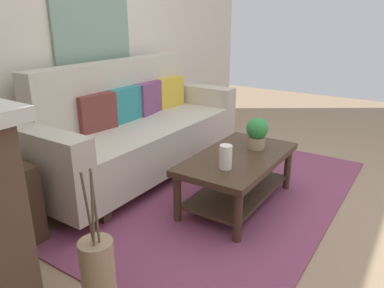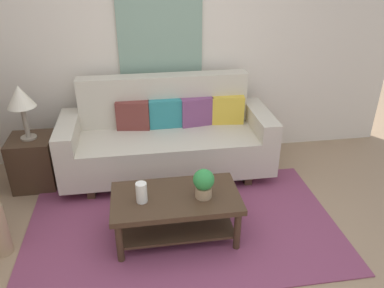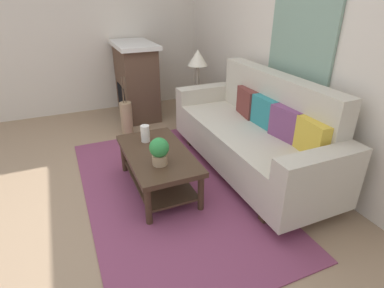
% 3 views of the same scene
% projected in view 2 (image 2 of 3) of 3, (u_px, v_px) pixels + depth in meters
% --- Properties ---
extents(ground_plane, '(9.59, 9.59, 0.00)m').
position_uv_depth(ground_plane, '(191.00, 266.00, 3.12)').
color(ground_plane, '#9E7F60').
extents(wall_back, '(5.59, 0.10, 2.70)m').
position_uv_depth(wall_back, '(163.00, 44.00, 4.28)').
color(wall_back, beige).
rests_on(wall_back, ground_plane).
extents(area_rug, '(2.85, 1.67, 0.01)m').
position_uv_depth(area_rug, '(183.00, 226.00, 3.55)').
color(area_rug, '#843D5B').
rests_on(area_rug, ground_plane).
extents(couch, '(2.27, 0.84, 1.08)m').
position_uv_depth(couch, '(167.00, 139.00, 4.23)').
color(couch, beige).
rests_on(couch, ground_plane).
extents(throw_pillow_maroon, '(0.37, 0.17, 0.32)m').
position_uv_depth(throw_pillow_maroon, '(133.00, 115.00, 4.18)').
color(throw_pillow_maroon, brown).
rests_on(throw_pillow_maroon, couch).
extents(throw_pillow_teal, '(0.36, 0.13, 0.32)m').
position_uv_depth(throw_pillow_teal, '(165.00, 114.00, 4.23)').
color(throw_pillow_teal, teal).
rests_on(throw_pillow_teal, couch).
extents(throw_pillow_plum, '(0.37, 0.17, 0.32)m').
position_uv_depth(throw_pillow_plum, '(197.00, 112.00, 4.27)').
color(throw_pillow_plum, '#7A4270').
rests_on(throw_pillow_plum, couch).
extents(throw_pillow_mustard, '(0.37, 0.16, 0.32)m').
position_uv_depth(throw_pillow_mustard, '(228.00, 110.00, 4.32)').
color(throw_pillow_mustard, gold).
rests_on(throw_pillow_mustard, couch).
extents(coffee_table, '(1.10, 0.60, 0.43)m').
position_uv_depth(coffee_table, '(176.00, 207.00, 3.31)').
color(coffee_table, '#422D1E').
rests_on(coffee_table, ground_plane).
extents(tabletop_vase, '(0.09, 0.09, 0.18)m').
position_uv_depth(tabletop_vase, '(142.00, 192.00, 3.15)').
color(tabletop_vase, white).
rests_on(tabletop_vase, coffee_table).
extents(potted_plant_tabletop, '(0.18, 0.18, 0.26)m').
position_uv_depth(potted_plant_tabletop, '(204.00, 183.00, 3.19)').
color(potted_plant_tabletop, tan).
rests_on(potted_plant_tabletop, coffee_table).
extents(side_table, '(0.44, 0.44, 0.56)m').
position_uv_depth(side_table, '(34.00, 162.00, 4.08)').
color(side_table, '#422D1E').
rests_on(side_table, ground_plane).
extents(table_lamp, '(0.28, 0.28, 0.57)m').
position_uv_depth(table_lamp, '(20.00, 99.00, 3.75)').
color(table_lamp, gray).
rests_on(table_lamp, side_table).
extents(framed_painting, '(0.93, 0.03, 0.91)m').
position_uv_depth(framed_painting, '(160.00, 34.00, 4.16)').
color(framed_painting, gray).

